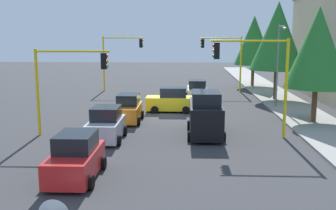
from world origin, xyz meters
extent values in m
plane|color=#353538|center=(0.00, 0.00, 0.00)|extent=(120.00, 120.00, 0.00)
cube|color=gray|center=(-5.00, 10.50, 0.07)|extent=(80.00, 4.00, 0.15)
cube|color=silver|center=(12.30, -3.00, 0.01)|extent=(2.20, 0.36, 0.01)
cone|color=silver|center=(11.00, -3.00, 0.01)|extent=(0.01, 1.10, 1.10)
cylinder|color=yellow|center=(6.00, 7.50, 2.97)|extent=(0.18, 0.18, 5.94)
cylinder|color=yellow|center=(6.00, 5.25, 5.79)|extent=(0.12, 4.50, 0.12)
cube|color=black|center=(6.00, 3.36, 5.21)|extent=(0.36, 0.32, 0.96)
sphere|color=red|center=(6.00, 3.18, 5.51)|extent=(0.18, 0.18, 0.18)
sphere|color=yellow|center=(6.00, 3.18, 5.21)|extent=(0.18, 0.18, 0.18)
sphere|color=green|center=(6.00, 3.18, 4.91)|extent=(0.18, 0.18, 0.18)
cylinder|color=yellow|center=(-14.00, -7.50, 2.98)|extent=(0.18, 0.18, 5.96)
cylinder|color=yellow|center=(-14.00, -5.25, 5.81)|extent=(0.12, 4.50, 0.12)
cube|color=black|center=(-14.00, -3.36, 5.23)|extent=(0.36, 0.32, 0.96)
sphere|color=red|center=(-14.00, -3.18, 5.53)|extent=(0.18, 0.18, 0.18)
sphere|color=yellow|center=(-14.00, -3.18, 5.23)|extent=(0.18, 0.18, 0.18)
sphere|color=green|center=(-14.00, -3.18, 4.93)|extent=(0.18, 0.18, 0.18)
cylinder|color=yellow|center=(6.00, -7.50, 2.66)|extent=(0.18, 0.18, 5.32)
cylinder|color=yellow|center=(6.00, -5.25, 5.17)|extent=(0.12, 4.50, 0.12)
cube|color=black|center=(6.00, -3.36, 4.59)|extent=(0.36, 0.32, 0.96)
sphere|color=red|center=(6.00, -3.18, 4.89)|extent=(0.18, 0.18, 0.18)
sphere|color=yellow|center=(6.00, -3.18, 4.59)|extent=(0.18, 0.18, 0.18)
sphere|color=green|center=(6.00, -3.18, 4.29)|extent=(0.18, 0.18, 0.18)
cylinder|color=yellow|center=(-14.00, 7.50, 2.97)|extent=(0.18, 0.18, 5.94)
cylinder|color=yellow|center=(-14.00, 5.25, 5.79)|extent=(0.12, 4.50, 0.12)
cube|color=black|center=(-14.00, 3.36, 5.21)|extent=(0.36, 0.32, 0.96)
sphere|color=red|center=(-14.00, 3.18, 5.51)|extent=(0.18, 0.18, 0.18)
sphere|color=yellow|center=(-14.00, 3.18, 5.21)|extent=(0.18, 0.18, 0.18)
sphere|color=green|center=(-14.00, 3.18, 4.91)|extent=(0.18, 0.18, 0.18)
cylinder|color=slate|center=(-4.00, 9.20, 3.50)|extent=(0.14, 0.14, 7.00)
cylinder|color=slate|center=(-3.10, 9.20, 6.80)|extent=(1.80, 0.10, 0.10)
ellipsoid|color=silver|center=(-2.20, 9.20, 6.65)|extent=(0.56, 0.28, 0.20)
cylinder|color=brown|center=(-18.00, 9.50, 1.42)|extent=(0.36, 0.36, 2.84)
cone|color=#28752D|center=(-18.00, 9.50, 5.49)|extent=(4.55, 4.55, 5.69)
cylinder|color=brown|center=(-8.00, 10.00, 1.56)|extent=(0.36, 0.36, 3.12)
cone|color=#28752D|center=(-8.00, 10.00, 6.04)|extent=(4.99, 4.99, 6.24)
cylinder|color=brown|center=(2.00, 10.50, 1.37)|extent=(0.36, 0.36, 2.74)
cone|color=#28752D|center=(2.00, 10.50, 5.29)|extent=(4.39, 4.39, 5.49)
cube|color=black|center=(5.65, 2.78, 1.09)|extent=(4.80, 1.90, 1.85)
cube|color=black|center=(5.89, 2.78, 2.40)|extent=(2.50, 1.67, 0.76)
cylinder|color=black|center=(4.16, 1.77, 0.30)|extent=(0.60, 0.20, 0.60)
cylinder|color=black|center=(4.16, 3.79, 0.30)|extent=(0.60, 0.20, 0.60)
cylinder|color=black|center=(7.13, 1.77, 0.30)|extent=(0.60, 0.20, 0.60)
cylinder|color=black|center=(7.13, 3.79, 0.30)|extent=(0.60, 0.20, 0.60)
cube|color=yellow|center=(-2.00, 0.35, 0.69)|extent=(1.71, 3.97, 1.05)
cube|color=black|center=(-2.00, 0.55, 1.60)|extent=(1.51, 2.06, 0.76)
cylinder|color=black|center=(-1.08, -0.88, 0.30)|extent=(0.20, 0.60, 0.60)
cylinder|color=black|center=(-2.92, -0.88, 0.30)|extent=(0.20, 0.60, 0.60)
cylinder|color=black|center=(-1.08, 1.58, 0.30)|extent=(0.20, 0.60, 0.60)
cylinder|color=black|center=(-2.92, 1.58, 0.30)|extent=(0.20, 0.60, 0.60)
cube|color=white|center=(-7.62, 2.61, 0.69)|extent=(3.95, 1.76, 1.05)
cube|color=black|center=(-7.43, 2.61, 1.60)|extent=(2.05, 1.55, 0.76)
cylinder|color=black|center=(-8.85, 1.67, 0.30)|extent=(0.60, 0.20, 0.60)
cylinder|color=black|center=(-8.85, 3.55, 0.30)|extent=(0.60, 0.20, 0.60)
cylinder|color=black|center=(-6.40, 1.67, 0.30)|extent=(0.60, 0.20, 0.60)
cylinder|color=black|center=(-6.40, 3.55, 0.30)|extent=(0.60, 0.20, 0.60)
cube|color=#B2B5BA|center=(7.07, -3.13, 0.69)|extent=(3.70, 1.79, 1.05)
cube|color=black|center=(6.88, -3.13, 1.60)|extent=(1.92, 1.58, 0.76)
cylinder|color=black|center=(8.22, -2.17, 0.30)|extent=(0.60, 0.20, 0.60)
cylinder|color=black|center=(8.22, -4.09, 0.30)|extent=(0.60, 0.20, 0.60)
cylinder|color=black|center=(5.92, -2.17, 0.30)|extent=(0.60, 0.20, 0.60)
cylinder|color=black|center=(5.92, -4.09, 0.30)|extent=(0.60, 0.20, 0.60)
cube|color=orange|center=(2.00, -2.54, 0.69)|extent=(3.70, 1.65, 1.05)
cube|color=black|center=(1.81, -2.54, 1.60)|extent=(1.92, 1.45, 0.76)
cylinder|color=black|center=(3.15, -1.66, 0.30)|extent=(0.60, 0.20, 0.60)
cylinder|color=black|center=(3.15, -3.43, 0.30)|extent=(0.60, 0.20, 0.60)
cylinder|color=black|center=(0.85, -1.66, 0.30)|extent=(0.60, 0.20, 0.60)
cylinder|color=black|center=(0.85, -3.43, 0.30)|extent=(0.60, 0.20, 0.60)
cube|color=red|center=(13.47, -3.18, 0.69)|extent=(3.98, 1.78, 1.05)
cube|color=black|center=(13.27, -3.18, 1.60)|extent=(2.07, 1.56, 0.76)
cylinder|color=black|center=(14.70, -2.23, 0.30)|extent=(0.60, 0.20, 0.60)
cylinder|color=black|center=(14.70, -4.13, 0.30)|extent=(0.60, 0.20, 0.60)
cylinder|color=black|center=(12.24, -2.23, 0.30)|extent=(0.60, 0.20, 0.60)
cylinder|color=black|center=(12.24, -4.13, 0.30)|extent=(0.60, 0.20, 0.60)
camera|label=1|loc=(29.82, 1.54, 6.16)|focal=42.78mm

